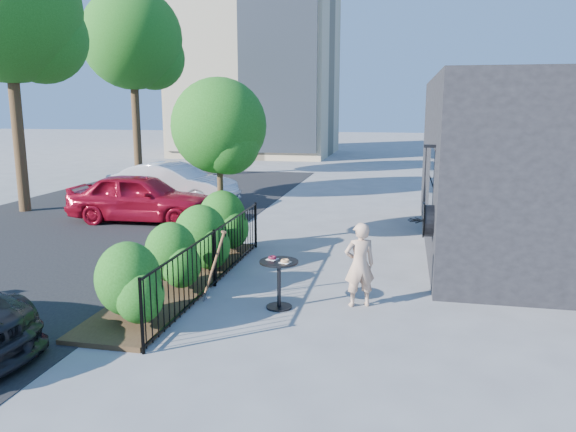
% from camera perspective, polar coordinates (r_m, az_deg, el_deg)
% --- Properties ---
extents(ground, '(120.00, 120.00, 0.00)m').
position_cam_1_polar(ground, '(10.42, 0.47, -7.67)').
color(ground, gray).
rests_on(ground, ground).
extents(shop_building, '(6.22, 9.00, 4.00)m').
position_cam_1_polar(shop_building, '(14.67, 25.90, 4.75)').
color(shop_building, black).
rests_on(shop_building, ground).
extents(fence, '(0.05, 6.05, 1.10)m').
position_cam_1_polar(fence, '(10.63, -7.50, -4.21)').
color(fence, black).
rests_on(fence, ground).
extents(planting_bed, '(1.30, 6.00, 0.08)m').
position_cam_1_polar(planting_bed, '(11.03, -10.89, -6.58)').
color(planting_bed, '#382616').
rests_on(planting_bed, ground).
extents(shrubs, '(1.10, 5.60, 1.24)m').
position_cam_1_polar(shrubs, '(10.90, -10.33, -3.16)').
color(shrubs, '#1B5112').
rests_on(shrubs, ground).
extents(patio_tree, '(2.20, 2.20, 3.94)m').
position_cam_1_polar(patio_tree, '(13.11, -6.82, 8.50)').
color(patio_tree, '#3F2B19').
rests_on(patio_tree, ground).
extents(street, '(9.00, 30.00, 0.01)m').
position_cam_1_polar(street, '(15.86, -22.85, -1.91)').
color(street, black).
rests_on(street, ground).
extents(street_tree_near, '(4.40, 4.40, 8.28)m').
position_cam_1_polar(street_tree_near, '(19.78, -26.53, 17.52)').
color(street_tree_near, '#3F2B19').
rests_on(street_tree_near, ground).
extents(street_tree_far, '(4.40, 4.40, 8.28)m').
position_cam_1_polar(street_tree_far, '(26.55, -15.46, 16.38)').
color(street_tree_far, '#3F2B19').
rests_on(street_tree_far, ground).
extents(cafe_table, '(0.65, 0.65, 0.88)m').
position_cam_1_polar(cafe_table, '(9.44, -0.92, -6.06)').
color(cafe_table, black).
rests_on(cafe_table, ground).
extents(woman, '(0.62, 0.52, 1.45)m').
position_cam_1_polar(woman, '(9.57, 7.28, -4.93)').
color(woman, tan).
rests_on(woman, ground).
extents(shovel, '(0.45, 0.17, 1.30)m').
position_cam_1_polar(shovel, '(9.85, -7.62, -5.41)').
color(shovel, brown).
rests_on(shovel, ground).
extents(car_red, '(4.25, 1.83, 1.43)m').
position_cam_1_polar(car_red, '(16.90, -14.71, 1.83)').
color(car_red, maroon).
rests_on(car_red, ground).
extents(car_silver, '(4.50, 2.02, 1.44)m').
position_cam_1_polar(car_silver, '(19.45, -11.56, 3.19)').
color(car_silver, '#B7B7BC').
rests_on(car_silver, ground).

